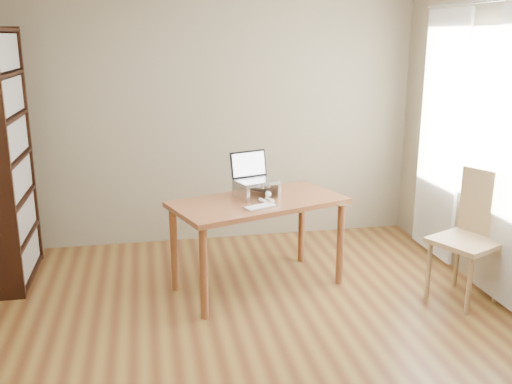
% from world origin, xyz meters
% --- Properties ---
extents(room, '(4.04, 4.54, 2.64)m').
position_xyz_m(room, '(0.03, 0.01, 1.30)').
color(room, '#583017').
rests_on(room, ground).
extents(bookshelf, '(0.30, 0.90, 2.10)m').
position_xyz_m(bookshelf, '(-1.83, 1.55, 1.05)').
color(bookshelf, black).
rests_on(bookshelf, ground).
extents(curtains, '(0.03, 1.90, 2.25)m').
position_xyz_m(curtains, '(1.92, 0.80, 1.17)').
color(curtains, white).
rests_on(curtains, ground).
extents(desk, '(1.52, 1.09, 0.75)m').
position_xyz_m(desk, '(0.17, 0.98, 0.65)').
color(desk, brown).
rests_on(desk, ground).
extents(laptop_stand, '(0.32, 0.25, 0.13)m').
position_xyz_m(laptop_stand, '(0.17, 1.06, 0.83)').
color(laptop_stand, silver).
rests_on(laptop_stand, desk).
extents(laptop, '(0.38, 0.37, 0.23)m').
position_xyz_m(laptop, '(0.17, 1.12, 0.94)').
color(laptop, silver).
rests_on(laptop, laptop_stand).
extents(keyboard, '(0.28, 0.20, 0.02)m').
position_xyz_m(keyboard, '(0.14, 0.76, 0.76)').
color(keyboard, silver).
rests_on(keyboard, desk).
extents(coaster, '(0.09, 0.09, 0.01)m').
position_xyz_m(coaster, '(0.78, 0.72, 0.75)').
color(coaster, brown).
rests_on(coaster, desk).
extents(cat, '(0.25, 0.49, 0.16)m').
position_xyz_m(cat, '(0.17, 1.09, 0.82)').
color(cat, '#453D36').
rests_on(cat, desk).
extents(chair, '(0.61, 0.60, 1.02)m').
position_xyz_m(chair, '(1.78, 0.43, 0.55)').
color(chair, tan).
rests_on(chair, ground).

